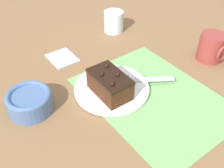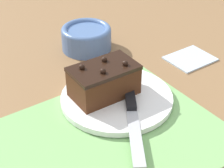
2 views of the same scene
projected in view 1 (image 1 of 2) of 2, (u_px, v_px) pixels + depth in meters
name	position (u px, v px, depth m)	size (l,w,h in m)	color
ground_plane	(153.00, 97.00, 0.80)	(3.00, 3.00, 0.00)	olive
placemat_woven	(153.00, 96.00, 0.80)	(0.46, 0.34, 0.00)	#7AB266
cake_plate	(112.00, 88.00, 0.82)	(0.23, 0.23, 0.01)	white
chocolate_cake	(110.00, 84.00, 0.77)	(0.14, 0.09, 0.08)	#472614
serving_knife	(130.00, 79.00, 0.83)	(0.13, 0.19, 0.01)	black
drinking_glass	(114.00, 22.00, 1.09)	(0.08, 0.08, 0.09)	white
small_bowl	(29.00, 101.00, 0.74)	(0.13, 0.13, 0.06)	#4C6B9E
coffee_mug	(212.00, 47.00, 0.93)	(0.10, 0.09, 0.10)	#993833
folded_napkin	(62.00, 57.00, 0.96)	(0.11, 0.09, 0.01)	silver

